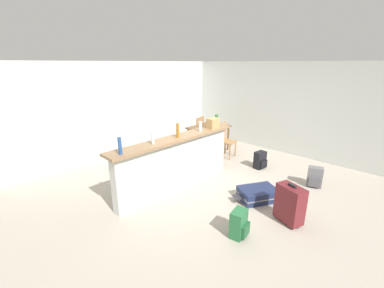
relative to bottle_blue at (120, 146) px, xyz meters
name	(u,v)px	position (x,y,z in m)	size (l,w,h in m)	color
ground_plane	(211,186)	(1.82, -0.36, -1.25)	(13.00, 13.00, 0.05)	#ADA393
wall_back	(128,109)	(1.82, 2.69, 0.03)	(6.60, 0.10, 2.50)	silver
wall_right	(273,107)	(4.87, -0.06, 0.03)	(0.10, 6.00, 2.50)	silver
partition_half_wall	(177,164)	(1.26, 0.07, -0.71)	(2.80, 0.20, 1.03)	silver
bar_countertop	(177,138)	(1.26, 0.07, -0.16)	(2.96, 0.40, 0.05)	#93704C
bottle_blue	(120,146)	(0.00, 0.00, 0.00)	(0.06, 0.06, 0.28)	#284C89
bottle_white	(153,138)	(0.68, 0.06, -0.04)	(0.06, 0.06, 0.21)	silver
bottle_amber	(178,130)	(1.27, 0.05, 0.00)	(0.06, 0.06, 0.28)	#9E661E
bottle_clear	(200,126)	(1.92, 0.06, -0.04)	(0.07, 0.07, 0.21)	silver
bottle_green	(216,120)	(2.51, 0.10, -0.01)	(0.07, 0.07, 0.26)	#2D6B38
grocery_bag	(213,123)	(2.29, 0.02, -0.03)	(0.26, 0.18, 0.22)	tan
dining_table	(209,130)	(3.41, 1.09, -0.58)	(1.10, 0.80, 0.74)	brown
dining_chair_near_partition	(225,138)	(3.40, 0.49, -0.71)	(0.45, 0.45, 0.93)	#9E754C
dining_chair_far_side	(197,130)	(3.52, 1.63, -0.71)	(0.47, 0.47, 0.93)	#9E754C
suitcase_flat_navy	(258,194)	(1.99, -1.36, -1.11)	(0.88, 0.77, 0.22)	#1E284C
backpack_grey	(315,177)	(3.28, -1.93, -1.02)	(0.31, 0.33, 0.42)	slate
suitcase_upright_maroon	(290,204)	(1.71, -2.08, -0.89)	(0.37, 0.49, 0.67)	maroon
backpack_black	(260,160)	(3.34, -0.63, -1.02)	(0.30, 0.28, 0.42)	black
backpack_green	(239,224)	(0.85, -1.71, -1.02)	(0.31, 0.28, 0.42)	#286B3D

